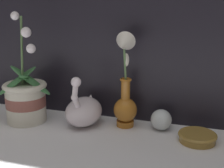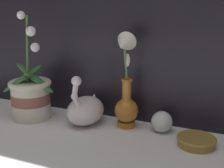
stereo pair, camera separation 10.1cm
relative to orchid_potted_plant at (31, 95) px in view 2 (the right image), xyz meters
name	(u,v)px [view 2 (the right image)]	position (x,y,z in m)	size (l,w,h in m)	color
ground_plane	(89,142)	(0.29, -0.10, -0.09)	(2.80, 2.80, 0.00)	white
orchid_potted_plant	(31,95)	(0.00, 0.00, 0.00)	(0.18, 0.20, 0.39)	beige
swan_figurine	(86,109)	(0.21, 0.03, -0.04)	(0.12, 0.18, 0.19)	white
blue_vase	(126,93)	(0.35, 0.06, 0.03)	(0.08, 0.11, 0.33)	#B26B23
glass_sphere	(162,122)	(0.48, 0.07, -0.05)	(0.07, 0.07, 0.07)	silver
amber_dish	(196,140)	(0.60, 0.01, -0.07)	(0.12, 0.12, 0.03)	olive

